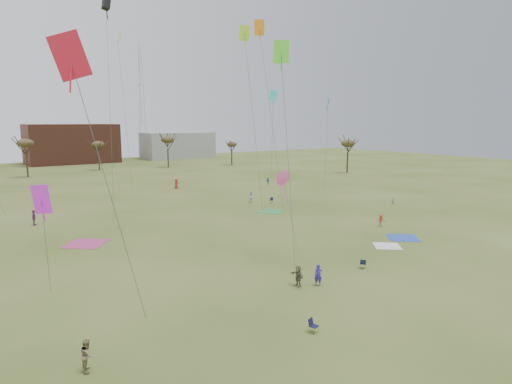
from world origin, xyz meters
TOP-DOWN VIEW (x-y plane):
  - ground at (0.00, 0.00)m, footprint 260.00×260.00m
  - flyer_near_right at (-3.32, -1.49)m, footprint 0.76×0.71m
  - spectator_fore_b at (-21.62, -3.56)m, footprint 0.91×1.03m
  - spectator_fore_c at (-4.70, -0.62)m, footprint 0.58×1.59m
  - flyer_mid_b at (16.83, 8.94)m, footprint 1.13×1.14m
  - flyer_mid_c at (29.76, 17.24)m, footprint 0.51×0.33m
  - spectator_mid_d at (-18.61, 34.24)m, footprint 0.85×1.25m
  - spectator_mid_e at (12.66, 31.50)m, footprint 1.06×0.95m
  - flyer_far_b at (9.18, 52.41)m, footprint 1.08×0.93m
  - flyer_far_c at (27.14, 46.75)m, footprint 0.70×1.00m
  - blanket_blue at (14.48, 3.86)m, footprint 4.58×4.58m
  - blanket_cream at (10.37, 2.71)m, footprint 3.75×3.75m
  - blanket_plum at (-15.47, 21.73)m, footprint 5.51×5.51m
  - blanket_olive at (11.10, 24.06)m, footprint 4.56×4.56m
  - camp_chair_left at (-8.97, -7.18)m, footprint 0.65×0.68m
  - camp_chair_center at (2.84, -0.64)m, footprint 0.74×0.74m
  - camp_chair_right at (15.16, 29.50)m, footprint 0.73×0.72m
  - kites_aloft at (-0.92, 31.85)m, footprint 60.33×59.32m
  - tree_line at (-2.85, 79.12)m, footprint 117.44×49.32m
  - building_brick at (5.00, 120.00)m, footprint 26.00×16.00m
  - building_grey at (40.00, 118.00)m, footprint 24.00×12.00m
  - radio_tower at (30.00, 125.00)m, footprint 1.51×1.72m

SIDE VIEW (x-z plane):
  - ground at x=0.00m, z-range 0.00..0.00m
  - blanket_blue at x=14.48m, z-range -0.01..0.02m
  - blanket_cream at x=10.37m, z-range -0.01..0.02m
  - blanket_plum at x=-15.47m, z-range -0.01..0.02m
  - blanket_olive at x=11.10m, z-range -0.01..0.02m
  - camp_chair_left at x=-8.97m, z-range -0.18..0.69m
  - camp_chair_center at x=2.84m, z-range -0.18..0.69m
  - camp_chair_right at x=15.16m, z-range -0.18..0.69m
  - flyer_mid_c at x=29.76m, z-range 0.00..1.39m
  - flyer_far_c at x=27.14m, z-range 0.00..1.42m
  - flyer_mid_b at x=16.83m, z-range 0.00..1.57m
  - spectator_fore_c at x=-4.70m, z-range 0.00..1.69m
  - flyer_near_right at x=-3.32m, z-range 0.00..1.75m
  - spectator_fore_b at x=-21.62m, z-range 0.00..1.76m
  - spectator_mid_e at x=12.66m, z-range 0.00..1.80m
  - flyer_far_b at x=9.18m, z-range 0.00..1.86m
  - spectator_mid_d at x=-18.61m, z-range 0.00..1.98m
  - building_grey at x=40.00m, z-range 0.00..9.00m
  - building_brick at x=5.00m, z-range 0.00..12.00m
  - tree_line at x=-2.85m, z-range 2.63..11.54m
  - radio_tower at x=30.00m, z-range -1.29..39.71m
  - kites_aloft at x=-0.92m, z-range 7.71..35.15m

